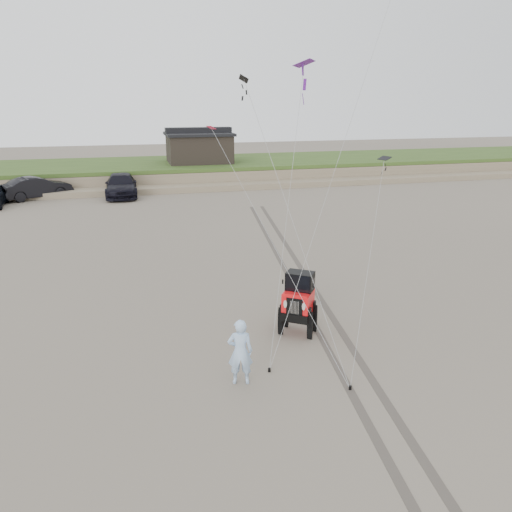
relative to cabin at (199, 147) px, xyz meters
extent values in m
plane|color=#6B6054|center=(-2.00, -37.00, -3.24)|extent=(160.00, 160.00, 0.00)
cube|color=#7A6B54|center=(-2.00, 1.00, -2.54)|extent=(160.00, 12.00, 1.40)
cube|color=#2D4719|center=(-2.00, 1.00, -1.69)|extent=(160.00, 12.00, 0.35)
cube|color=#7A6B54|center=(-2.00, -5.50, -2.99)|extent=(160.00, 3.50, 0.50)
cube|color=black|center=(0.00, 0.00, -0.21)|extent=(6.00, 5.00, 2.60)
cube|color=black|center=(0.00, 0.00, 1.21)|extent=(6.40, 5.40, 0.25)
cube|color=black|center=(0.00, 0.00, 1.59)|extent=(6.40, 1.20, 0.50)
imported|color=black|center=(-14.20, -6.46, -2.36)|extent=(5.60, 4.09, 1.76)
imported|color=black|center=(-7.62, -7.12, -2.34)|extent=(2.58, 6.18, 1.79)
imported|color=#98C6EB|center=(-4.59, -37.48, -2.26)|extent=(0.80, 0.61, 1.95)
cube|color=#E01C42|center=(-3.54, -27.65, 3.28)|extent=(0.40, 0.50, 0.16)
cube|color=#6B1C9C|center=(0.41, -28.31, 5.89)|extent=(1.28, 1.40, 0.31)
cube|color=black|center=(-3.03, -31.63, 5.12)|extent=(0.36, 0.59, 0.31)
cube|color=black|center=(2.34, -32.22, 2.30)|extent=(0.42, 0.55, 0.13)
cylinder|color=black|center=(-3.63, -37.12, -3.18)|extent=(0.08, 0.08, 0.12)
cylinder|color=black|center=(-1.74, -38.61, -3.18)|extent=(0.08, 0.08, 0.12)
cube|color=#4C443D|center=(-0.40, -29.00, -3.23)|extent=(4.42, 29.74, 0.01)
cube|color=#4C443D|center=(0.40, -29.00, -3.23)|extent=(4.42, 29.74, 0.01)
camera|label=1|loc=(-7.34, -49.59, 4.44)|focal=35.00mm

